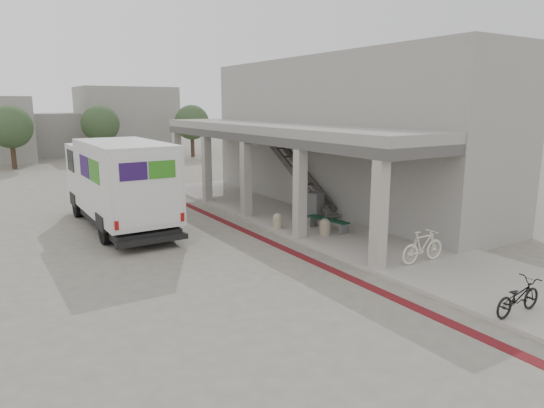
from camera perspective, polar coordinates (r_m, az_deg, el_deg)
ground at (r=16.39m, az=-1.78°, el=-5.68°), size 120.00×120.00×0.00m
bike_lane_stripe at (r=18.53m, az=-2.24°, el=-3.60°), size 0.35×40.00×0.01m
sidewalk at (r=18.63m, az=8.92°, el=-3.48°), size 4.40×28.00×0.12m
transit_building at (r=23.30m, az=7.19°, el=7.94°), size 7.60×17.00×7.00m
distant_backdrop at (r=49.70m, az=-26.54°, el=7.98°), size 28.00×10.00×6.50m
tree_left at (r=41.64m, az=-28.41°, el=7.97°), size 3.20×3.20×4.80m
tree_mid at (r=44.65m, az=-19.54°, el=8.86°), size 3.20×3.20×4.80m
tree_right at (r=46.15m, az=-9.42°, el=9.44°), size 3.20×3.20×4.80m
fedex_truck at (r=20.26m, az=-17.62°, el=2.55°), size 2.60×8.21×3.50m
bench at (r=18.75m, az=6.60°, el=-2.12°), size 0.70×1.92×0.44m
bollard_near at (r=18.11m, az=6.24°, el=-2.65°), size 0.41×0.41×0.61m
bollard_far at (r=18.99m, az=0.67°, el=-1.95°), size 0.39×0.39×0.58m
utility_cabinet at (r=20.57m, az=5.00°, el=-0.17°), size 0.64×0.76×1.11m
bicycle_black at (r=12.69m, az=26.96°, el=-9.72°), size 1.58×0.55×0.83m
bicycle_cream at (r=15.55m, az=17.32°, el=-4.78°), size 1.70×0.53×1.01m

